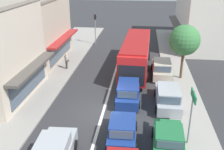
% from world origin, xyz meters
% --- Properties ---
extents(ground_plane, '(140.00, 140.00, 0.00)m').
position_xyz_m(ground_plane, '(0.00, 0.00, 0.00)').
color(ground_plane, '#2D2D30').
extents(lane_centre_line, '(0.20, 28.00, 0.01)m').
position_xyz_m(lane_centre_line, '(0.00, 4.00, 0.00)').
color(lane_centre_line, silver).
rests_on(lane_centre_line, ground).
extents(sidewalk_left, '(5.20, 44.00, 0.14)m').
position_xyz_m(sidewalk_left, '(-6.80, 6.00, 0.07)').
color(sidewalk_left, gray).
rests_on(sidewalk_left, ground).
extents(kerb_right, '(2.80, 44.00, 0.12)m').
position_xyz_m(kerb_right, '(6.20, 6.00, 0.06)').
color(kerb_right, gray).
rests_on(kerb_right, ground).
extents(shopfront_mid_block, '(8.57, 9.22, 7.10)m').
position_xyz_m(shopfront_mid_block, '(-10.18, 10.60, 3.54)').
color(shopfront_mid_block, '#B2A38E').
rests_on(shopfront_mid_block, ground).
extents(building_right_far, '(8.78, 13.72, 9.29)m').
position_xyz_m(building_right_far, '(11.48, 19.99, 4.64)').
color(building_right_far, silver).
rests_on(building_right_far, ground).
extents(city_bus, '(3.01, 10.94, 3.23)m').
position_xyz_m(city_bus, '(2.05, 8.95, 1.88)').
color(city_bus, red).
rests_on(city_bus, ground).
extents(wagon_queue_far_back, '(2.00, 4.53, 1.58)m').
position_xyz_m(wagon_queue_far_back, '(1.71, 2.08, 0.75)').
color(wagon_queue_far_back, navy).
rests_on(wagon_queue_far_back, ground).
extents(hatchback_queue_gap_filler, '(1.90, 3.74, 1.54)m').
position_xyz_m(hatchback_queue_gap_filler, '(1.69, -3.27, 0.71)').
color(hatchback_queue_gap_filler, navy).
rests_on(hatchback_queue_gap_filler, ground).
extents(parked_sedan_kerb_front, '(2.01, 4.26, 1.47)m').
position_xyz_m(parked_sedan_kerb_front, '(4.42, -4.00, 0.66)').
color(parked_sedan_kerb_front, '#1E6638').
rests_on(parked_sedan_kerb_front, ground).
extents(parked_wagon_kerb_second, '(1.96, 4.51, 1.58)m').
position_xyz_m(parked_wagon_kerb_second, '(4.79, 1.56, 0.75)').
color(parked_wagon_kerb_second, '#9EA3A8').
rests_on(parked_wagon_kerb_second, ground).
extents(parked_wagon_kerb_third, '(1.94, 4.50, 1.58)m').
position_xyz_m(parked_wagon_kerb_third, '(4.64, 7.66, 0.75)').
color(parked_wagon_kerb_third, '#B7B29E').
rests_on(parked_wagon_kerb_third, ground).
extents(traffic_light_downstreet, '(0.33, 0.24, 4.20)m').
position_xyz_m(traffic_light_downstreet, '(-3.77, 17.72, 2.85)').
color(traffic_light_downstreet, gray).
rests_on(traffic_light_downstreet, ground).
extents(directional_road_sign, '(0.10, 1.40, 3.60)m').
position_xyz_m(directional_road_sign, '(5.65, -3.21, 2.68)').
color(directional_road_sign, gray).
rests_on(directional_road_sign, ground).
extents(street_tree_right, '(2.82, 2.82, 5.23)m').
position_xyz_m(street_tree_right, '(6.43, 7.01, 3.81)').
color(street_tree_right, brown).
rests_on(street_tree_right, ground).
extents(pedestrian_with_handbag_near, '(0.56, 0.55, 1.63)m').
position_xyz_m(pedestrian_with_handbag_near, '(-5.07, 8.02, 1.07)').
color(pedestrian_with_handbag_near, '#4C4742').
rests_on(pedestrian_with_handbag_near, sidewalk_left).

